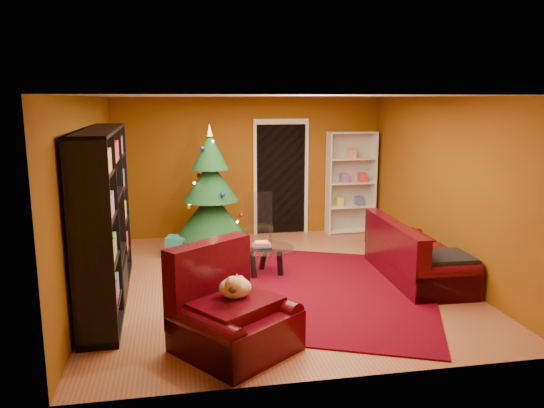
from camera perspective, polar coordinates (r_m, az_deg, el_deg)
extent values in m
cube|color=brown|center=(7.68, 0.54, -8.47)|extent=(5.00, 5.50, 0.05)
cube|color=silver|center=(7.23, 0.58, 11.72)|extent=(5.00, 5.50, 0.05)
cube|color=brown|center=(10.05, -2.45, 3.99)|extent=(5.00, 0.05, 2.60)
cube|color=brown|center=(7.30, -19.29, 0.63)|extent=(0.05, 5.50, 2.60)
cube|color=brown|center=(8.20, 18.18, 1.80)|extent=(0.05, 5.50, 2.60)
cube|color=#520211|center=(7.36, 5.35, -9.12)|extent=(4.13, 4.40, 0.02)
cube|color=teal|center=(8.96, -10.19, -4.47)|extent=(0.40, 0.40, 0.33)
cube|color=#2C7228|center=(9.33, -5.15, -3.86)|extent=(0.35, 0.35, 0.29)
cube|color=#AD1631|center=(9.93, -5.09, -3.19)|extent=(0.24, 0.24, 0.19)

